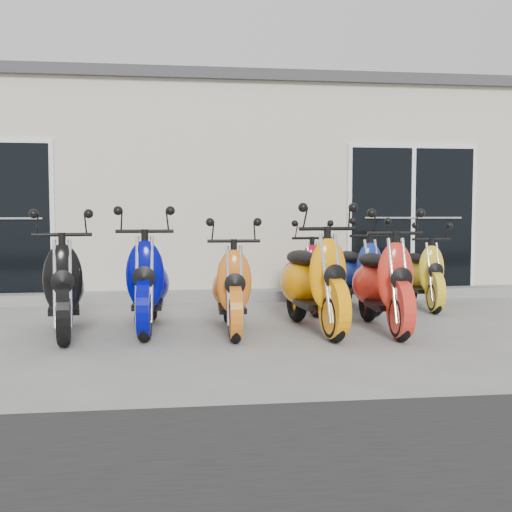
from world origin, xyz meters
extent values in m
plane|color=gray|center=(0.00, 0.00, 0.00)|extent=(80.00, 80.00, 0.00)
cube|color=beige|center=(0.00, 5.20, 1.60)|extent=(14.00, 6.00, 3.20)
cube|color=#3F3F42|center=(0.00, 5.20, 3.28)|extent=(14.20, 6.20, 0.16)
cube|color=gray|center=(0.00, 2.02, 0.07)|extent=(14.00, 0.40, 0.15)
cube|color=black|center=(-3.20, 2.17, 1.26)|extent=(1.07, 0.08, 2.22)
cube|color=black|center=(2.60, 2.17, 1.26)|extent=(2.02, 0.08, 2.22)
camera|label=1|loc=(-1.03, -7.19, 1.30)|focal=45.00mm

